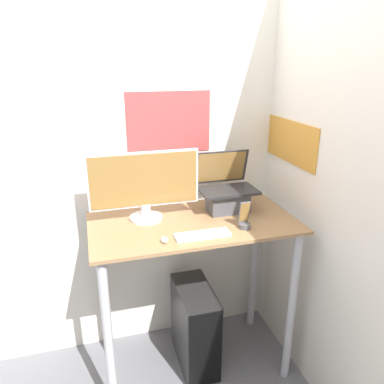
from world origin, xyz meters
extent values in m
cube|color=silver|center=(0.00, 0.73, 1.30)|extent=(6.00, 0.05, 2.60)
cube|color=#BF3F3F|center=(-0.05, 0.70, 1.57)|extent=(0.53, 0.01, 0.38)
cube|color=silver|center=(0.68, 0.00, 1.30)|extent=(0.05, 6.00, 2.60)
cube|color=gold|center=(0.65, 0.43, 1.46)|extent=(0.01, 0.60, 0.26)
cube|color=#936D47|center=(0.00, 0.32, 1.04)|extent=(1.20, 0.64, 0.02)
cylinder|color=#B7B7BC|center=(-0.54, 0.05, 0.52)|extent=(0.05, 0.05, 1.03)
cylinder|color=#B7B7BC|center=(0.54, 0.05, 0.52)|extent=(0.05, 0.05, 1.03)
cylinder|color=#B7B7BC|center=(-0.54, 0.59, 0.52)|extent=(0.05, 0.05, 1.03)
cylinder|color=#B7B7BC|center=(0.54, 0.59, 0.52)|extent=(0.05, 0.05, 1.03)
cube|color=#4C4C51|center=(0.25, 0.40, 1.12)|extent=(0.24, 0.15, 0.13)
cube|color=#262628|center=(0.25, 0.40, 1.19)|extent=(0.35, 0.22, 0.02)
cube|color=#262628|center=(0.25, 0.54, 1.30)|extent=(0.35, 0.06, 0.21)
cube|color=olive|center=(0.25, 0.53, 1.30)|extent=(0.31, 0.05, 0.19)
cylinder|color=silver|center=(-0.26, 0.42, 1.06)|extent=(0.19, 0.19, 0.02)
cylinder|color=silver|center=(-0.26, 0.42, 1.11)|extent=(0.06, 0.06, 0.07)
cube|color=silver|center=(-0.26, 0.42, 1.30)|extent=(0.64, 0.01, 0.33)
cube|color=olive|center=(-0.26, 0.42, 1.30)|extent=(0.61, 0.01, 0.30)
cube|color=white|center=(-0.01, 0.12, 1.06)|extent=(0.30, 0.09, 0.01)
cube|color=silver|center=(-0.01, 0.12, 1.07)|extent=(0.28, 0.08, 0.00)
ellipsoid|color=white|center=(-0.22, 0.11, 1.07)|extent=(0.03, 0.06, 0.03)
cylinder|color=#4C4C51|center=(0.25, 0.15, 1.07)|extent=(0.07, 0.07, 0.03)
cube|color=#4C515B|center=(0.25, 0.16, 1.14)|extent=(0.06, 0.04, 0.13)
cube|color=olive|center=(0.25, 0.16, 1.15)|extent=(0.05, 0.03, 0.12)
cube|color=black|center=(0.02, 0.34, 0.28)|extent=(0.22, 0.45, 0.57)
cube|color=black|center=(0.02, 0.11, 0.28)|extent=(0.21, 0.01, 0.54)
camera|label=1|loc=(-0.56, -1.60, 1.95)|focal=35.00mm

